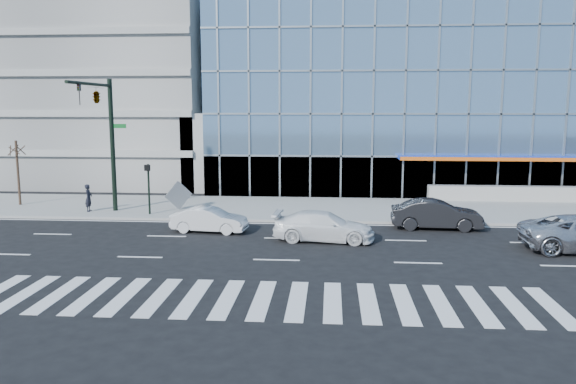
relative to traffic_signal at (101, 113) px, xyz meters
name	(u,v)px	position (x,y,z in m)	size (l,w,h in m)	color
ground	(284,238)	(11.00, -4.57, -6.16)	(160.00, 160.00, 0.00)	black
sidewalk	(295,208)	(11.00, 3.43, -6.09)	(120.00, 8.00, 0.15)	gray
theatre_building	(460,96)	(25.00, 21.43, 1.34)	(42.00, 26.00, 15.00)	#688CAE
parking_garage	(99,70)	(-9.00, 21.43, 3.84)	(24.00, 24.00, 20.00)	gray
ramp_block	(229,150)	(5.00, 13.43, -3.16)	(6.00, 8.00, 6.00)	gray
tower_backdrop	(143,3)	(-19.00, 65.43, 17.84)	(14.00, 14.00, 48.00)	gray
traffic_signal	(101,113)	(0.00, 0.00, 0.00)	(1.14, 5.74, 8.00)	black
ped_signal_post	(148,181)	(2.50, 0.37, -4.02)	(0.30, 0.33, 3.00)	black
street_tree_near	(16,149)	(-7.00, 2.93, -2.39)	(1.10, 1.10, 4.23)	#332319
white_suv	(324,226)	(12.96, -4.89, -5.45)	(2.01, 4.95, 1.44)	white
white_sedan	(209,220)	(6.96, -3.41, -5.51)	(1.38, 3.96, 1.31)	silver
dark_sedan	(436,214)	(18.96, -1.74, -5.38)	(1.67, 4.77, 1.57)	black
pedestrian	(89,198)	(-1.50, 1.02, -5.18)	(0.61, 0.40, 1.67)	black
tilted_panel	(178,195)	(3.86, 1.94, -5.10)	(1.30, 0.06, 1.30)	gray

